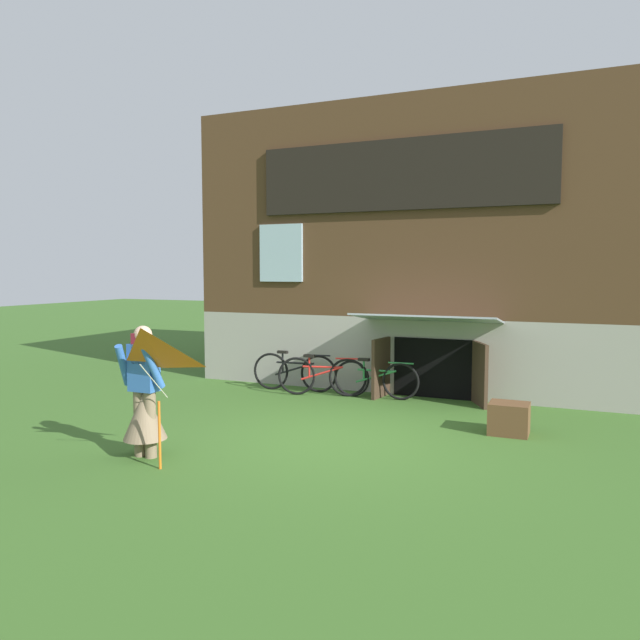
{
  "coord_description": "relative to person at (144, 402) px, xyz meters",
  "views": [
    {
      "loc": [
        2.99,
        -7.49,
        2.25
      ],
      "look_at": [
        -0.46,
        0.5,
        1.53
      ],
      "focal_mm": 34.03,
      "sensor_mm": 36.0,
      "label": 1
    }
  ],
  "objects": [
    {
      "name": "ground_plane",
      "position": [
        1.79,
        1.76,
        -0.67
      ],
      "size": [
        60.0,
        60.0,
        0.0
      ],
      "primitive_type": "plane",
      "color": "#386023"
    },
    {
      "name": "log_house",
      "position": [
        1.79,
        7.49,
        2.0
      ],
      "size": [
        8.31,
        6.58,
        5.33
      ],
      "color": "#9E998E",
      "rests_on": "ground_plane"
    },
    {
      "name": "person",
      "position": [
        0.0,
        0.0,
        0.0
      ],
      "size": [
        0.61,
        0.52,
        1.59
      ],
      "rotation": [
        0.0,
        0.0,
        0.16
      ],
      "color": "#7F6B51",
      "rests_on": "ground_plane"
    },
    {
      "name": "kite",
      "position": [
        0.38,
        -0.48,
        0.59
      ],
      "size": [
        0.82,
        0.79,
        1.54
      ],
      "color": "orange",
      "rests_on": "ground_plane"
    },
    {
      "name": "bicycle_green",
      "position": [
        1.51,
        4.3,
        -0.33
      ],
      "size": [
        1.53,
        0.15,
        0.7
      ],
      "rotation": [
        0.0,
        0.0,
        0.07
      ],
      "color": "black",
      "rests_on": "ground_plane"
    },
    {
      "name": "bicycle_red",
      "position": [
        0.55,
        4.13,
        -0.31
      ],
      "size": [
        1.58,
        0.43,
        0.74
      ],
      "rotation": [
        0.0,
        0.0,
        0.24
      ],
      "color": "black",
      "rests_on": "ground_plane"
    },
    {
      "name": "bicycle_black",
      "position": [
        -0.09,
        4.32,
        -0.31
      ],
      "size": [
        1.63,
        0.22,
        0.75
      ],
      "rotation": [
        0.0,
        0.0,
        0.11
      ],
      "color": "black",
      "rests_on": "ground_plane"
    },
    {
      "name": "wooden_crate",
      "position": [
        3.92,
        2.8,
        -0.45
      ],
      "size": [
        0.53,
        0.45,
        0.43
      ],
      "primitive_type": "cube",
      "color": "brown",
      "rests_on": "ground_plane"
    }
  ]
}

